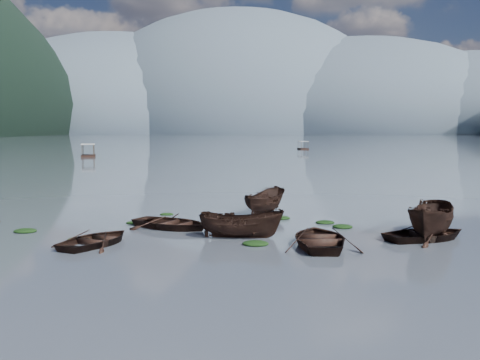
{
  "coord_description": "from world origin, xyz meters",
  "views": [
    {
      "loc": [
        2.05,
        -20.2,
        4.99
      ],
      "look_at": [
        0.0,
        12.0,
        2.0
      ],
      "focal_mm": 40.0,
      "sensor_mm": 36.0,
      "label": 1
    }
  ],
  "objects": [
    {
      "name": "weed_clump_7",
      "position": [
        2.45,
        9.82,
        0.0
      ],
      "size": [
        1.08,
        0.86,
        0.24
      ],
      "primitive_type": "ellipsoid",
      "color": "black",
      "rests_on": "ground"
    },
    {
      "name": "weed_clump_2",
      "position": [
        1.27,
        2.79,
        0.0
      ],
      "size": [
        1.16,
        0.93,
        0.25
      ],
      "primitive_type": "ellipsoid",
      "color": "black",
      "rests_on": "ground"
    },
    {
      "name": "rowboat_8",
      "position": [
        1.51,
        11.89,
        0.0
      ],
      "size": [
        3.2,
        4.63,
        1.68
      ],
      "primitive_type": "imported",
      "rotation": [
        0.0,
        0.0,
        2.74
      ],
      "color": "black",
      "rests_on": "ground"
    },
    {
      "name": "pontoon_left",
      "position": [
        -33.31,
        79.55,
        0.0
      ],
      "size": [
        4.33,
        6.66,
        2.37
      ],
      "primitive_type": null,
      "rotation": [
        0.0,
        0.0,
        0.31
      ],
      "color": "black",
      "rests_on": "ground"
    },
    {
      "name": "rowboat_5",
      "position": [
        9.46,
        5.01,
        0.0
      ],
      "size": [
        3.77,
        5.29,
        1.92
      ],
      "primitive_type": "imported",
      "rotation": [
        0.0,
        0.0,
        -0.43
      ],
      "color": "black",
      "rests_on": "ground"
    },
    {
      "name": "rowboat_1",
      "position": [
        -5.7,
        2.46,
        0.0
      ],
      "size": [
        4.11,
        4.74,
        0.82
      ],
      "primitive_type": "imported",
      "rotation": [
        0.0,
        0.0,
        2.76
      ],
      "color": "black",
      "rests_on": "ground"
    },
    {
      "name": "weed_clump_5",
      "position": [
        -10.17,
        5.04,
        0.0
      ],
      "size": [
        1.13,
        0.91,
        0.24
      ],
      "primitive_type": "ellipsoid",
      "color": "black",
      "rests_on": "ground"
    },
    {
      "name": "ground_plane",
      "position": [
        0.0,
        0.0,
        0.0
      ],
      "size": [
        2400.0,
        2400.0,
        0.0
      ],
      "primitive_type": "plane",
      "color": "#4A515D"
    },
    {
      "name": "weed_clump_6",
      "position": [
        -4.31,
        10.92,
        0.0
      ],
      "size": [
        0.82,
        0.68,
        0.17
      ],
      "primitive_type": "ellipsoid",
      "color": "black",
      "rests_on": "ground"
    },
    {
      "name": "weed_clump_1",
      "position": [
        -5.45,
        7.81,
        0.0
      ],
      "size": [
        0.88,
        0.71,
        0.19
      ],
      "primitive_type": "ellipsoid",
      "color": "black",
      "rests_on": "ground"
    },
    {
      "name": "weed_clump_3",
      "position": [
        5.6,
        7.26,
        0.0
      ],
      "size": [
        1.03,
        0.87,
        0.23
      ],
      "primitive_type": "ellipsoid",
      "color": "black",
      "rests_on": "ground"
    },
    {
      "name": "haze_mtn_d",
      "position": [
        320.0,
        900.0,
        0.0
      ],
      "size": [
        520.0,
        520.0,
        220.0
      ],
      "primitive_type": "ellipsoid",
      "color": "#475666",
      "rests_on": "ground"
    },
    {
      "name": "haze_mtn_c",
      "position": [
        140.0,
        900.0,
        0.0
      ],
      "size": [
        520.0,
        520.0,
        260.0
      ],
      "primitive_type": "ellipsoid",
      "color": "#475666",
      "rests_on": "ground"
    },
    {
      "name": "rowboat_6",
      "position": [
        -3.2,
        6.6,
        0.0
      ],
      "size": [
        5.3,
        4.75,
        0.9
      ],
      "primitive_type": "imported",
      "rotation": [
        0.0,
        0.0,
        1.11
      ],
      "color": "black",
      "rests_on": "ground"
    },
    {
      "name": "rowboat_4",
      "position": [
        9.1,
        4.5,
        0.0
      ],
      "size": [
        5.09,
        4.52,
        0.87
      ],
      "primitive_type": "imported",
      "rotation": [
        0.0,
        0.0,
        2.02
      ],
      "color": "black",
      "rests_on": "ground"
    },
    {
      "name": "rowboat_3",
      "position": [
        4.08,
        2.95,
        0.0
      ],
      "size": [
        3.44,
        4.73,
        0.96
      ],
      "primitive_type": "imported",
      "rotation": [
        0.0,
        0.0,
        3.17
      ],
      "color": "black",
      "rests_on": "ground"
    },
    {
      "name": "rowboat_2",
      "position": [
        0.55,
        4.42,
        0.0
      ],
      "size": [
        4.03,
        1.6,
        1.54
      ],
      "primitive_type": "imported",
      "rotation": [
        0.0,
        0.0,
        1.55
      ],
      "color": "black",
      "rests_on": "ground"
    },
    {
      "name": "weed_clump_0",
      "position": [
        -6.76,
        3.15,
        0.0
      ],
      "size": [
        1.07,
        0.88,
        0.23
      ],
      "primitive_type": "ellipsoid",
      "color": "black",
      "rests_on": "ground"
    },
    {
      "name": "haze_mtn_b",
      "position": [
        -60.0,
        900.0,
        0.0
      ],
      "size": [
        520.0,
        520.0,
        340.0
      ],
      "primitive_type": "ellipsoid",
      "color": "#475666",
      "rests_on": "ground"
    },
    {
      "name": "weed_clump_4",
      "position": [
        4.83,
        8.53,
        0.0
      ],
      "size": [
        1.03,
        0.82,
        0.21
      ],
      "primitive_type": "ellipsoid",
      "color": "black",
      "rests_on": "ground"
    },
    {
      "name": "haze_mtn_a",
      "position": [
        -260.0,
        900.0,
        0.0
      ],
      "size": [
        520.0,
        520.0,
        280.0
      ],
      "primitive_type": "ellipsoid",
      "color": "#475666",
      "rests_on": "ground"
    },
    {
      "name": "pontoon_centre",
      "position": [
        9.82,
        123.88,
        0.0
      ],
      "size": [
        2.94,
        5.68,
        2.08
      ],
      "primitive_type": null,
      "rotation": [
        0.0,
        0.0,
        0.13
      ],
      "color": "black",
      "rests_on": "ground"
    }
  ]
}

